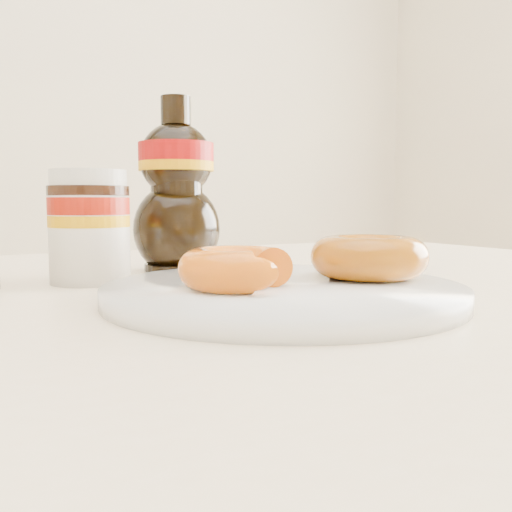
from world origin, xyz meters
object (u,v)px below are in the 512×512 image
donut_bitten (236,268)px  syrup_bottle (177,185)px  nutella_jar (89,222)px  donut_whole (369,257)px  plate (283,292)px  dining_table (164,367)px

donut_bitten → syrup_bottle: 0.27m
donut_bitten → nutella_jar: nutella_jar is taller
donut_whole → plate: bearing=179.8°
dining_table → nutella_jar: bearing=132.5°
donut_bitten → nutella_jar: bearing=125.5°
dining_table → syrup_bottle: size_ratio=6.57×
nutella_jar → donut_whole: bearing=-42.3°
donut_whole → nutella_jar: nutella_jar is taller
donut_bitten → syrup_bottle: syrup_bottle is taller
dining_table → syrup_bottle: 0.23m
dining_table → donut_bitten: (0.02, -0.14, 0.11)m
dining_table → nutella_jar: (-0.06, 0.06, 0.15)m
dining_table → plate: plate is taller
plate → dining_table: bearing=116.1°
syrup_bottle → donut_bitten: bearing=-99.6°
plate → nutella_jar: bearing=122.1°
dining_table → syrup_bottle: (0.06, 0.12, 0.19)m
dining_table → donut_bitten: bearing=-82.7°
donut_whole → nutella_jar: (-0.21, 0.19, 0.03)m
plate → donut_whole: (0.09, -0.00, 0.03)m
donut_bitten → syrup_bottle: (0.04, 0.26, 0.07)m
donut_whole → syrup_bottle: (-0.09, 0.26, 0.07)m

